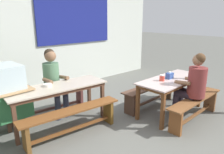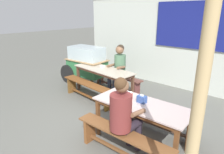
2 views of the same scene
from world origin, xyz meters
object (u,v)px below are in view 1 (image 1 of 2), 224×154
at_px(dining_table_near, 172,82).
at_px(bench_near_back, 150,93).
at_px(bench_far_back, 48,99).
at_px(tissue_box, 170,76).
at_px(person_center_facing, 53,78).
at_px(bench_near_front, 195,105).
at_px(soup_bowl, 48,85).
at_px(person_near_front, 193,83).
at_px(bench_far_front, 72,118).
at_px(dining_table_far, 57,90).
at_px(condiment_jar, 162,78).

relative_size(dining_table_near, bench_near_back, 1.02).
relative_size(bench_far_back, tissue_box, 11.53).
bearing_deg(tissue_box, bench_far_back, 139.25).
distance_m(dining_table_near, person_center_facing, 2.37).
relative_size(bench_near_back, person_center_facing, 1.19).
distance_m(bench_near_front, soup_bowl, 2.75).
height_order(tissue_box, soup_bowl, tissue_box).
relative_size(bench_far_back, person_near_front, 1.30).
distance_m(bench_far_front, person_center_facing, 1.08).
bearing_deg(bench_far_back, dining_table_far, -94.87).
height_order(bench_far_back, tissue_box, tissue_box).
distance_m(dining_table_near, bench_near_front, 0.62).
bearing_deg(dining_table_near, tissue_box, 122.72).
bearing_deg(bench_near_front, bench_far_front, 150.34).
height_order(bench_near_back, soup_bowl, soup_bowl).
distance_m(person_near_front, soup_bowl, 2.65).
distance_m(bench_far_front, person_near_front, 2.27).
distance_m(bench_far_back, bench_near_back, 2.19).
height_order(person_center_facing, soup_bowl, person_center_facing).
bearing_deg(dining_table_far, bench_far_back, 85.13).
height_order(person_center_facing, condiment_jar, person_center_facing).
bearing_deg(person_center_facing, tissue_box, -41.15).
bearing_deg(tissue_box, person_center_facing, 138.85).
height_order(dining_table_near, condiment_jar, condiment_jar).
relative_size(bench_far_front, tissue_box, 11.84).
relative_size(bench_near_back, soup_bowl, 10.43).
relative_size(bench_near_front, soup_bowl, 10.79).
height_order(dining_table_far, bench_near_back, dining_table_far).
relative_size(bench_far_back, bench_near_front, 1.04).
distance_m(person_near_front, condiment_jar, 0.57).
bearing_deg(bench_near_back, person_near_front, -90.50).
bearing_deg(bench_near_front, soup_bowl, 139.82).
distance_m(dining_table_far, person_center_facing, 0.48).
distance_m(bench_far_front, soup_bowl, 0.76).
relative_size(bench_far_front, person_near_front, 1.34).
bearing_deg(bench_far_front, bench_near_back, -2.79).
distance_m(bench_far_back, person_near_front, 2.84).
relative_size(tissue_box, condiment_jar, 1.27).
xyz_separation_m(bench_near_back, person_near_front, (-0.01, -0.97, 0.44)).
distance_m(dining_table_far, condiment_jar, 1.98).
relative_size(bench_far_back, bench_far_front, 0.97).
xyz_separation_m(dining_table_far, tissue_box, (1.90, -1.08, 0.14)).
bearing_deg(condiment_jar, tissue_box, -1.51).
bearing_deg(dining_table_far, tissue_box, -29.66).
bearing_deg(soup_bowl, person_near_front, -39.55).
distance_m(bench_far_back, bench_far_front, 1.04).
height_order(tissue_box, condiment_jar, tissue_box).
xyz_separation_m(dining_table_far, bench_near_front, (1.95, -1.65, -0.34)).
relative_size(bench_near_back, bench_near_front, 0.97).
distance_m(person_center_facing, soup_bowl, 0.44).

